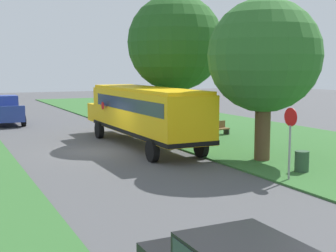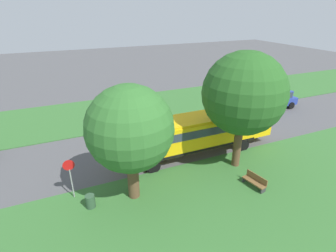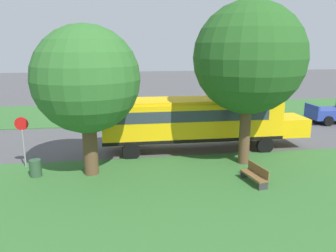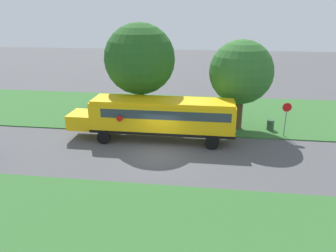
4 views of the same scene
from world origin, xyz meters
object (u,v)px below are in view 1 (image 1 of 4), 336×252
Objects in this scene: pickup_truck at (5,110)px; stop_sign at (290,135)px; oak_tree_roadside_mid at (265,56)px; oak_tree_beside_bus at (176,43)px; park_bench at (217,129)px; school_bus at (144,111)px; trash_bin at (302,162)px.

pickup_truck is 1.97× the size of stop_sign.
oak_tree_beside_bus is at bearing -87.09° from oak_tree_roadside_mid.
oak_tree_beside_bus reaches higher than park_bench.
school_bus is 4.53× the size of stop_sign.
park_bench is at bearing -108.34° from stop_sign.
trash_bin is (-1.33, -0.82, -1.29)m from stop_sign.
trash_bin is at bearing 110.26° from school_bus.
oak_tree_beside_bus is 11.67m from trash_bin.
oak_tree_beside_bus is at bearing -147.14° from school_bus.
pickup_truck is at bearing -72.61° from stop_sign.
stop_sign is 1.65× the size of park_bench.
oak_tree_beside_bus reaches higher than pickup_truck.
pickup_truck is 16.49m from park_bench.
oak_tree_beside_bus is (-8.26, 12.03, 4.53)m from pickup_truck.
oak_tree_roadside_mid is (-0.40, 7.88, -0.90)m from oak_tree_beside_bus.
pickup_truck is 6.00× the size of trash_bin.
school_bus is 7.40m from oak_tree_roadside_mid.
oak_tree_beside_bus reaches higher than oak_tree_roadside_mid.
oak_tree_roadside_mid reaches higher than stop_sign.
park_bench is (-5.50, -1.52, -1.45)m from school_bus.
oak_tree_roadside_mid is (-3.22, 6.06, 2.78)m from school_bus.
oak_tree_beside_bus reaches higher than trash_bin.
oak_tree_roadside_mid reaches higher than park_bench.
oak_tree_beside_bus is 1.17× the size of oak_tree_roadside_mid.
pickup_truck is 15.28m from oak_tree_beside_bus.
park_bench is at bearing 173.55° from oak_tree_beside_bus.
stop_sign is 2.03m from trash_bin.
oak_tree_roadside_mid reaches higher than pickup_truck.
oak_tree_beside_bus is 3.08× the size of stop_sign.
stop_sign reaches higher than pickup_truck.
school_bus is 7.46× the size of park_bench.
oak_tree_beside_bus is at bearing -87.96° from trash_bin.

